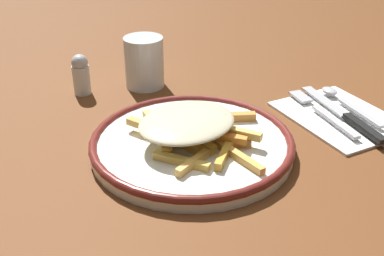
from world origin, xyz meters
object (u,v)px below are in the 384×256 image
knife (348,117)px  napkin (340,116)px  plate (192,143)px  fries_heap (191,127)px  water_glass (144,62)px  spoon (341,99)px  fork (322,112)px  salt_shaker (81,74)px

knife → napkin: bearing=83.1°
plate → napkin: (0.26, -0.02, -0.01)m
plate → fries_heap: 0.03m
water_glass → spoon: bearing=-40.8°
spoon → fork: bearing=-158.7°
spoon → fries_heap: bearing=-175.8°
plate → salt_shaker: (-0.09, 0.26, 0.02)m
plate → napkin: plate is taller
napkin → fork: bearing=155.6°
water_glass → salt_shaker: bearing=171.5°
napkin → fries_heap: bearing=177.1°
plate → fries_heap: bearing=-136.0°
fries_heap → knife: size_ratio=1.05×
knife → fork: bearing=128.4°
spoon → salt_shaker: (-0.38, 0.24, 0.02)m
napkin → knife: bearing=-96.9°
fries_heap → water_glass: 0.25m
spoon → water_glass: water_glass is taller
salt_shaker → napkin: bearing=-39.0°
plate → fries_heap: fries_heap is taller
napkin → fork: 0.03m
spoon → water_glass: (-0.26, 0.23, 0.03)m
knife → salt_shaker: salt_shaker is taller
napkin → spoon: spoon is taller
fries_heap → spoon: 0.29m
salt_shaker → water_glass: bearing=-8.5°
knife → plate: bearing=172.4°
spoon → knife: bearing=-122.1°
fries_heap → napkin: fries_heap is taller
knife → spoon: (0.03, 0.05, 0.00)m
plate → salt_shaker: 0.28m
fries_heap → water_glass: water_glass is taller
napkin → spoon: 0.05m
plate → spoon: (0.29, 0.02, 0.00)m
napkin → knife: 0.02m
fork → water_glass: (-0.21, 0.25, 0.03)m
plate → fork: size_ratio=1.64×
knife → salt_shaker: size_ratio=2.87×
napkin → knife: (-0.00, -0.02, 0.01)m
plate → salt_shaker: salt_shaker is taller
fries_heap → knife: fries_heap is taller
plate → spoon: size_ratio=1.90×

